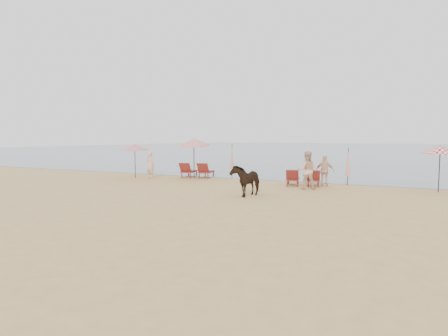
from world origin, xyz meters
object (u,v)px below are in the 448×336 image
(umbrella_closed_right, at_px, (348,162))
(beachgoer_right_a, at_px, (307,170))
(umbrella_open_right, at_px, (440,150))
(lounger_cluster_right, at_px, (303,178))
(lounger_cluster_left, at_px, (197,171))
(cow, at_px, (246,180))
(beachgoer_left, at_px, (150,165))
(umbrella_closed_left, at_px, (232,157))
(umbrella_open_left_a, at_px, (135,147))
(umbrella_open_left_b, at_px, (194,142))
(beachgoer_right_b, at_px, (325,171))

(umbrella_closed_right, distance_m, beachgoer_right_a, 2.92)
(umbrella_open_right, bearing_deg, lounger_cluster_right, -151.53)
(lounger_cluster_left, xyz_separation_m, cow, (5.59, -5.38, 0.23))
(beachgoer_left, xyz_separation_m, beachgoer_right_a, (9.88, -0.67, 0.11))
(lounger_cluster_left, bearing_deg, umbrella_open_right, -14.78)
(umbrella_open_right, relative_size, cow, 1.34)
(umbrella_closed_left, distance_m, cow, 8.10)
(umbrella_open_left_a, distance_m, umbrella_open_left_b, 3.76)
(lounger_cluster_right, distance_m, beachgoer_right_a, 1.28)
(umbrella_open_right, relative_size, beachgoer_right_b, 1.35)
(umbrella_open_left_a, bearing_deg, lounger_cluster_left, 35.11)
(umbrella_open_left_b, bearing_deg, umbrella_closed_left, 46.19)
(umbrella_closed_left, height_order, beachgoer_right_b, umbrella_closed_left)
(lounger_cluster_left, distance_m, beachgoer_right_b, 8.11)
(umbrella_open_right, height_order, umbrella_closed_right, umbrella_open_right)
(beachgoer_left, bearing_deg, lounger_cluster_right, -169.24)
(umbrella_open_left_b, xyz_separation_m, cow, (5.49, -4.90, -1.54))
(beachgoer_left, bearing_deg, umbrella_open_right, -168.23)
(umbrella_open_left_a, xyz_separation_m, umbrella_closed_right, (12.51, 1.96, -0.70))
(beachgoer_right_a, height_order, beachgoer_right_b, beachgoer_right_a)
(umbrella_closed_left, xyz_separation_m, beachgoer_right_b, (6.39, -2.46, -0.49))
(cow, xyz_separation_m, beachgoer_left, (-8.00, 3.86, 0.14))
(umbrella_open_right, xyz_separation_m, umbrella_closed_left, (-11.53, 2.25, -0.67))
(umbrella_open_right, height_order, beachgoer_right_b, umbrella_open_right)
(umbrella_open_right, xyz_separation_m, beachgoer_right_a, (-5.74, -1.63, -1.03))
(umbrella_open_left_a, distance_m, umbrella_closed_left, 6.18)
(umbrella_open_left_a, relative_size, beachgoer_right_a, 1.14)
(lounger_cluster_left, bearing_deg, cow, -56.25)
(cow, xyz_separation_m, beachgoer_right_b, (2.48, 4.61, 0.12))
(lounger_cluster_left, height_order, lounger_cluster_right, lounger_cluster_left)
(beachgoer_right_b, bearing_deg, umbrella_open_left_a, 4.44)
(cow, relative_size, beachgoer_right_a, 0.87)
(umbrella_open_left_b, relative_size, cow, 1.58)
(umbrella_open_left_a, relative_size, cow, 1.31)
(beachgoer_right_b, bearing_deg, umbrella_open_right, -177.95)
(umbrella_closed_left, xyz_separation_m, umbrella_closed_right, (7.39, -1.45, -0.08))
(umbrella_open_right, relative_size, beachgoer_left, 1.32)
(lounger_cluster_right, height_order, beachgoer_left, beachgoer_left)
(beachgoer_right_a, bearing_deg, lounger_cluster_left, -31.29)
(cow, height_order, beachgoer_left, beachgoer_left)
(umbrella_closed_left, distance_m, beachgoer_right_b, 6.87)
(lounger_cluster_left, xyz_separation_m, beachgoer_left, (-2.42, -1.52, 0.37))
(umbrella_closed_left, bearing_deg, lounger_cluster_left, -134.81)
(beachgoer_left, relative_size, beachgoer_right_b, 1.02)
(lounger_cluster_right, distance_m, umbrella_closed_right, 2.58)
(umbrella_open_left_b, relative_size, umbrella_closed_left, 1.22)
(beachgoer_right_b, bearing_deg, cow, 61.43)
(umbrella_open_right, xyz_separation_m, beachgoer_left, (-15.62, -0.96, -1.14))
(umbrella_open_right, distance_m, beachgoer_left, 15.69)
(lounger_cluster_right, xyz_separation_m, umbrella_open_left_b, (-6.93, 0.63, 1.81))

